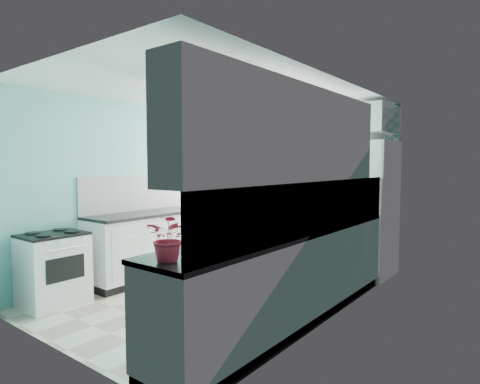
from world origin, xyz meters
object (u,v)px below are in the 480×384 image
Objects in this scene: fridge at (362,208)px; sink at (329,221)px; fruit_bowl at (225,244)px; potted_plant at (170,238)px; microwave at (364,132)px; stove at (53,268)px; ceiling_light at (178,100)px.

fridge is 1.33m from sink.
fruit_bowl is 0.78× the size of potted_plant.
sink is 1.06× the size of microwave.
fridge is at bearing 90.92° from sink.
sink is at bearing 43.47° from stove.
fridge is at bearing 91.58° from fruit_bowl.
stove is at bearing -141.53° from sink.
stove is (-2.31, -3.46, -0.54)m from fridge.
ceiling_light is at bearing 68.01° from microwave.
fruit_bowl is 0.62m from potted_plant.
ceiling_light is 2.86m from microwave.
stove is at bearing -175.24° from fruit_bowl.
fruit_bowl is at bearing 90.00° from potted_plant.
ceiling_light is 2.39m from stove.
microwave is (0.00, 0.00, 1.11)m from fridge.
stove is 3.26m from sink.
microwave is at bearing 91.58° from fruit_bowl.
stove is at bearing 170.52° from potted_plant.
fridge is (1.11, 2.62, -1.35)m from ceiling_light.
stove is at bearing 57.25° from microwave.
fridge reaches higher than sink.
ceiling_light is at bearing -112.12° from fridge.
fridge is at bearing 91.34° from potted_plant.
sink is (0.09, -1.32, -0.04)m from fridge.
ceiling_light reaches higher than fruit_bowl.
ceiling_light is 0.18× the size of fridge.
fruit_bowl is at bearing 92.54° from microwave.
stove is 4.48m from microwave.
ceiling_light is 1.92m from fruit_bowl.
sink is 2.54m from potted_plant.
stove is 2.39× the size of potted_plant.
sink reaches higher than fruit_bowl.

